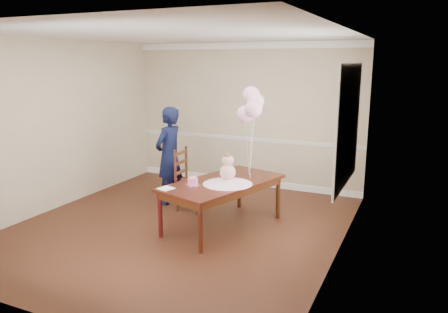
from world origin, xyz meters
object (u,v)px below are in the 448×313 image
birthday_cake (193,181)px  woman (169,156)px  dining_table_top (222,183)px  dining_chair_seat (192,183)px

birthday_cake → woman: (-0.99, 0.99, 0.08)m
dining_table_top → woman: woman is taller
dining_table_top → woman: size_ratio=1.12×
birthday_cake → dining_chair_seat: size_ratio=0.32×
birthday_cake → dining_chair_seat: birthday_cake is taller
dining_table_top → birthday_cake: (-0.29, -0.34, 0.08)m
dining_chair_seat → woman: woman is taller
dining_table_top → birthday_cake: bearing=-114.0°
dining_table_top → birthday_cake: 0.46m
dining_table_top → dining_chair_seat: size_ratio=4.23×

